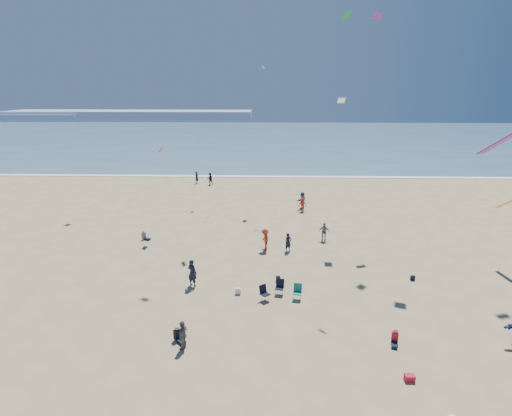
{
  "coord_description": "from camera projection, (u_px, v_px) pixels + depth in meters",
  "views": [
    {
      "loc": [
        2.66,
        -13.86,
        12.72
      ],
      "look_at": [
        2.0,
        8.0,
        6.17
      ],
      "focal_mm": 28.0,
      "sensor_mm": 36.0,
      "label": 1
    }
  ],
  "objects": [
    {
      "name": "surf_line",
      "position": [
        250.0,
        176.0,
        60.08
      ],
      "size": [
        220.0,
        1.2,
        0.08
      ],
      "primitive_type": "cube",
      "color": "white",
      "rests_on": "ground"
    },
    {
      "name": "seated_group",
      "position": [
        233.0,
        346.0,
        19.85
      ],
      "size": [
        18.41,
        25.95,
        0.84
      ],
      "color": "silver",
      "rests_on": "ground"
    },
    {
      "name": "ground",
      "position": [
        204.0,
        400.0,
        17.0
      ],
      "size": [
        220.0,
        220.0,
        0.0
      ],
      "primitive_type": "plane",
      "color": "tan",
      "rests_on": "ground"
    },
    {
      "name": "ocean",
      "position": [
        258.0,
        138.0,
        107.96
      ],
      "size": [
        220.0,
        100.0,
        0.06
      ],
      "primitive_type": "cube",
      "color": "#476B84",
      "rests_on": "ground"
    },
    {
      "name": "white_tote",
      "position": [
        238.0,
        291.0,
        25.71
      ],
      "size": [
        0.35,
        0.2,
        0.4
      ],
      "primitive_type": "cube",
      "color": "white",
      "rests_on": "ground"
    },
    {
      "name": "chair_cluster",
      "position": [
        281.0,
        291.0,
        25.1
      ],
      "size": [
        2.78,
        1.58,
        1.0
      ],
      "color": "black",
      "rests_on": "ground"
    },
    {
      "name": "cooler",
      "position": [
        410.0,
        378.0,
        18.08
      ],
      "size": [
        0.45,
        0.3,
        0.3
      ],
      "primitive_type": "cube",
      "color": "red",
      "rests_on": "ground"
    },
    {
      "name": "kites_aloft",
      "position": [
        367.0,
        60.0,
        26.19
      ],
      "size": [
        38.15,
        43.27,
        31.15
      ],
      "color": "white",
      "rests_on": "ground"
    },
    {
      "name": "headland_near",
      "position": [
        38.0,
        116.0,
        177.58
      ],
      "size": [
        40.0,
        14.0,
        2.0
      ],
      "primitive_type": "cube",
      "color": "#7A8EA8",
      "rests_on": "ground"
    },
    {
      "name": "navy_bag",
      "position": [
        413.0,
        278.0,
        27.58
      ],
      "size": [
        0.28,
        0.18,
        0.34
      ],
      "primitive_type": "cube",
      "color": "black",
      "rests_on": "ground"
    },
    {
      "name": "headland_far",
      "position": [
        130.0,
        114.0,
        181.05
      ],
      "size": [
        110.0,
        20.0,
        3.2
      ],
      "primitive_type": "cube",
      "color": "#7A8EA8",
      "rests_on": "ground"
    },
    {
      "name": "standing_flyers",
      "position": [
        305.0,
        254.0,
        29.76
      ],
      "size": [
        35.46,
        49.45,
        1.93
      ],
      "color": "black",
      "rests_on": "ground"
    },
    {
      "name": "black_backpack",
      "position": [
        278.0,
        279.0,
        27.39
      ],
      "size": [
        0.3,
        0.22,
        0.38
      ],
      "primitive_type": "cube",
      "color": "black",
      "rests_on": "ground"
    }
  ]
}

